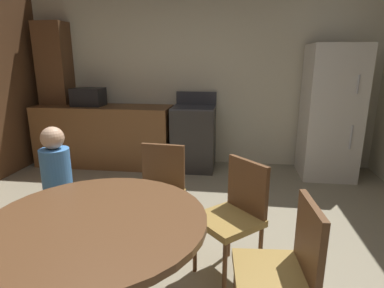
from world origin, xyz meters
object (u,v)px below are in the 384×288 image
(refrigerator, at_px, (330,113))
(dining_table, at_px, (99,245))
(microwave, at_px, (88,97))
(chair_northeast, at_px, (235,212))
(person_child, at_px, (59,191))
(oven_range, at_px, (194,137))
(chair_east, at_px, (285,267))
(chair_north, at_px, (159,190))

(refrigerator, distance_m, dining_table, 3.56)
(microwave, height_order, chair_northeast, microwave)
(microwave, bearing_deg, dining_table, -64.42)
(dining_table, bearing_deg, person_child, 132.50)
(oven_range, height_order, chair_east, oven_range)
(oven_range, bearing_deg, chair_east, -73.49)
(microwave, distance_m, chair_north, 2.57)
(refrigerator, distance_m, chair_east, 3.05)
(dining_table, xyz_separation_m, person_child, (-0.63, 0.69, -0.02))
(person_child, bearing_deg, microwave, 156.68)
(oven_range, height_order, person_child, oven_range)
(microwave, bearing_deg, refrigerator, -0.84)
(person_child, bearing_deg, chair_north, 70.35)
(microwave, bearing_deg, chair_northeast, -46.87)
(chair_east, bearing_deg, dining_table, 0.00)
(oven_range, height_order, chair_northeast, oven_range)
(microwave, relative_size, chair_east, 0.51)
(refrigerator, height_order, chair_north, refrigerator)
(refrigerator, height_order, chair_northeast, refrigerator)
(chair_north, relative_size, chair_northeast, 1.00)
(chair_northeast, height_order, person_child, person_child)
(microwave, bearing_deg, chair_north, -52.56)
(chair_north, bearing_deg, oven_range, -175.52)
(microwave, distance_m, chair_east, 3.84)
(oven_range, xyz_separation_m, chair_northeast, (0.60, -2.32, 0.03))
(oven_range, height_order, refrigerator, refrigerator)
(refrigerator, relative_size, microwave, 4.00)
(chair_east, distance_m, chair_northeast, 0.66)
(refrigerator, height_order, dining_table, refrigerator)
(dining_table, relative_size, person_child, 1.08)
(chair_east, height_order, chair_northeast, same)
(chair_north, bearing_deg, microwave, -137.04)
(oven_range, distance_m, chair_north, 2.00)
(dining_table, xyz_separation_m, chair_east, (1.00, 0.08, -0.10))
(chair_northeast, xyz_separation_m, person_child, (-1.37, 0.01, 0.08))
(oven_range, height_order, microwave, microwave)
(microwave, distance_m, chair_northeast, 3.22)
(dining_table, height_order, person_child, person_child)
(oven_range, relative_size, refrigerator, 0.62)
(chair_east, bearing_deg, refrigerator, -113.30)
(oven_range, xyz_separation_m, dining_table, (-0.13, -3.00, 0.13))
(chair_east, height_order, chair_north, same)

